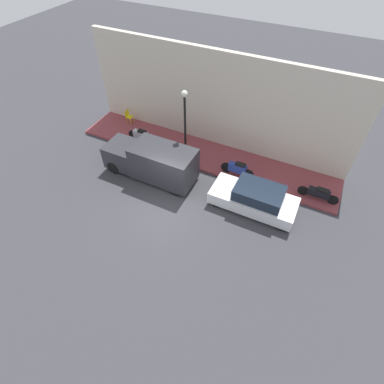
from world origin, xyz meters
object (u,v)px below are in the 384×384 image
(scooter_silver, at_px, (141,135))
(motorcycle_black, at_px, (319,193))
(motorcycle_blue, at_px, (238,169))
(parked_car, at_px, (255,198))
(delivery_van, at_px, (151,161))
(cafe_chair, at_px, (129,116))
(streetlamp, at_px, (185,118))

(scooter_silver, height_order, motorcycle_black, scooter_silver)
(motorcycle_blue, bearing_deg, scooter_silver, 87.37)
(parked_car, xyz_separation_m, delivery_van, (-0.19, 5.81, 0.38))
(delivery_van, bearing_deg, cafe_chair, 48.09)
(parked_car, distance_m, cafe_chair, 10.44)
(delivery_van, relative_size, streetlamp, 1.17)
(parked_car, distance_m, motorcycle_blue, 2.32)
(parked_car, relative_size, cafe_chair, 4.76)
(streetlamp, distance_m, cafe_chair, 6.03)
(motorcycle_blue, bearing_deg, parked_car, -138.63)
(motorcycle_blue, height_order, motorcycle_black, motorcycle_blue)
(motorcycle_blue, bearing_deg, streetlamp, 92.93)
(motorcycle_blue, relative_size, motorcycle_black, 0.93)
(motorcycle_blue, relative_size, cafe_chair, 2.11)
(streetlamp, bearing_deg, delivery_van, 146.64)
(scooter_silver, relative_size, motorcycle_blue, 0.95)
(cafe_chair, bearing_deg, motorcycle_blue, -101.51)
(scooter_silver, xyz_separation_m, motorcycle_blue, (-0.30, -6.46, 0.02))
(scooter_silver, height_order, motorcycle_blue, motorcycle_blue)
(motorcycle_black, bearing_deg, cafe_chair, 82.90)
(motorcycle_blue, height_order, streetlamp, streetlamp)
(parked_car, bearing_deg, scooter_silver, 75.68)
(streetlamp, bearing_deg, scooter_silver, 82.24)
(streetlamp, bearing_deg, motorcycle_blue, -87.07)
(motorcycle_black, bearing_deg, streetlamp, 92.14)
(delivery_van, xyz_separation_m, motorcycle_black, (2.05, -8.61, -0.49))
(motorcycle_black, bearing_deg, motorcycle_blue, 91.57)
(scooter_silver, xyz_separation_m, streetlamp, (-0.46, -3.35, 2.46))
(delivery_van, xyz_separation_m, motorcycle_blue, (1.94, -4.28, -0.44))
(motorcycle_black, distance_m, streetlamp, 7.85)
(scooter_silver, xyz_separation_m, cafe_chair, (1.40, 1.87, 0.07))
(streetlamp, xyz_separation_m, cafe_chair, (1.85, 5.22, -2.39))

